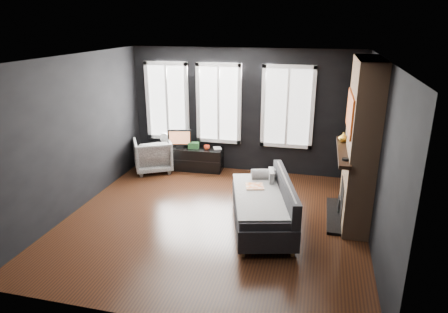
% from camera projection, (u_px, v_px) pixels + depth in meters
% --- Properties ---
extents(floor, '(5.00, 5.00, 0.00)m').
position_uv_depth(floor, '(214.00, 219.00, 6.83)').
color(floor, black).
rests_on(floor, ground).
extents(ceiling, '(5.00, 5.00, 0.00)m').
position_uv_depth(ceiling, '(213.00, 58.00, 5.96)').
color(ceiling, white).
rests_on(ceiling, ground).
extents(wall_back, '(5.00, 0.02, 2.70)m').
position_uv_depth(wall_back, '(244.00, 111.00, 8.70)').
color(wall_back, black).
rests_on(wall_back, ground).
extents(wall_left, '(0.02, 5.00, 2.70)m').
position_uv_depth(wall_left, '(75.00, 134.00, 6.96)').
color(wall_left, black).
rests_on(wall_left, ground).
extents(wall_right, '(0.02, 5.00, 2.70)m').
position_uv_depth(wall_right, '(378.00, 156.00, 5.83)').
color(wall_right, black).
rests_on(wall_right, ground).
extents(windows, '(4.00, 0.16, 1.76)m').
position_uv_depth(windows, '(223.00, 63.00, 8.43)').
color(windows, white).
rests_on(windows, wall_back).
extents(fireplace, '(0.70, 1.62, 2.70)m').
position_uv_depth(fireplace, '(361.00, 144.00, 6.43)').
color(fireplace, '#93724C').
rests_on(fireplace, floor).
extents(sofa, '(1.44, 2.14, 0.84)m').
position_uv_depth(sofa, '(262.00, 203.00, 6.47)').
color(sofa, '#242426').
rests_on(sofa, floor).
extents(stripe_pillow, '(0.15, 0.36, 0.35)m').
position_uv_depth(stripe_pillow, '(271.00, 180.00, 6.94)').
color(stripe_pillow, gray).
rests_on(stripe_pillow, sofa).
extents(armchair, '(1.05, 1.03, 0.81)m').
position_uv_depth(armchair, '(153.00, 153.00, 8.93)').
color(armchair, silver).
rests_on(armchair, floor).
extents(media_console, '(1.51, 0.54, 0.51)m').
position_uv_depth(media_console, '(190.00, 158.00, 9.07)').
color(media_console, black).
rests_on(media_console, floor).
extents(monitor, '(0.55, 0.23, 0.48)m').
position_uv_depth(monitor, '(180.00, 137.00, 8.92)').
color(monitor, black).
rests_on(monitor, media_console).
extents(desk_fan, '(0.25, 0.25, 0.33)m').
position_uv_depth(desk_fan, '(165.00, 139.00, 9.04)').
color(desk_fan, '#9C9C9C').
rests_on(desk_fan, media_console).
extents(mug, '(0.15, 0.12, 0.13)m').
position_uv_depth(mug, '(207.00, 147.00, 8.85)').
color(mug, '#EE4421').
rests_on(mug, media_console).
extents(book, '(0.16, 0.08, 0.23)m').
position_uv_depth(book, '(214.00, 144.00, 8.89)').
color(book, '#BEA992').
rests_on(book, media_console).
extents(storage_box, '(0.26, 0.19, 0.13)m').
position_uv_depth(storage_box, '(194.00, 145.00, 8.95)').
color(storage_box, '#2C6530').
rests_on(storage_box, media_console).
extents(mantel_vase, '(0.21, 0.22, 0.16)m').
position_uv_depth(mantel_vase, '(343.00, 137.00, 6.91)').
color(mantel_vase, gold).
rests_on(mantel_vase, fireplace).
extents(mantel_clock, '(0.12, 0.12, 0.04)m').
position_uv_depth(mantel_clock, '(345.00, 159.00, 6.02)').
color(mantel_clock, black).
rests_on(mantel_clock, fireplace).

